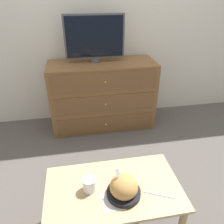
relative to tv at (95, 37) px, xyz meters
name	(u,v)px	position (x,y,z in m)	size (l,w,h in m)	color
ground_plane	(107,113)	(0.16, 0.20, -1.07)	(12.00, 12.00, 0.00)	#56514C
wall_back	(105,12)	(0.16, 0.23, 0.23)	(12.00, 0.05, 2.60)	silver
dresser	(103,95)	(0.07, -0.06, -0.67)	(1.23, 0.49, 0.81)	brown
tv	(95,37)	(0.00, 0.00, 0.00)	(0.66, 0.11, 0.51)	#515156
coffee_table	(113,195)	(-0.07, -1.50, -0.70)	(0.86, 0.50, 0.45)	tan
takeout_bowl	(124,188)	(-0.01, -1.57, -0.57)	(0.21, 0.21, 0.18)	black
drink_cup	(89,185)	(-0.22, -1.49, -0.59)	(0.08, 0.08, 0.09)	beige
napkin	(113,202)	(-0.09, -1.61, -0.62)	(0.14, 0.14, 0.00)	silver
knife	(159,194)	(0.20, -1.61, -0.62)	(0.18, 0.09, 0.01)	white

